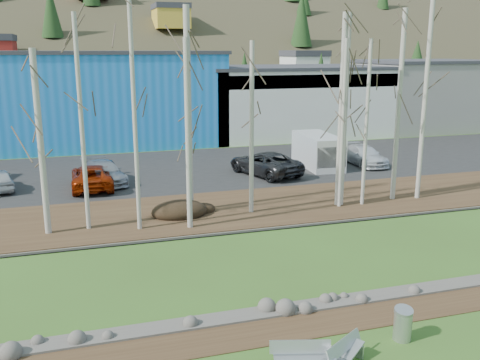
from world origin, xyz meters
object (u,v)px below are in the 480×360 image
object	(u,v)px
car_3	(104,172)
car_5	(364,155)
van_white	(319,151)
bench_damaged	(343,354)
litter_bin	(403,325)
bench_intact	(303,357)
car_2	(92,176)
car_4	(265,163)
car_1	(101,170)

from	to	relation	value
car_3	car_5	world-z (taller)	car_3
car_5	van_white	size ratio (longest dim) A/B	0.88
bench_damaged	litter_bin	size ratio (longest dim) A/B	1.77
bench_intact	car_2	world-z (taller)	car_2
bench_intact	van_white	xyz separation A→B (m)	(11.18, 22.78, 0.88)
bench_damaged	car_5	distance (m)	26.37
car_3	car_5	bearing A→B (deg)	-13.64
car_2	car_3	distance (m)	1.26
bench_damaged	car_5	bearing A→B (deg)	27.73
bench_damaged	car_4	xyz separation A→B (m)	(5.51, 21.70, 0.57)
car_1	car_4	bearing A→B (deg)	162.86
litter_bin	car_3	distance (m)	22.98
bench_intact	litter_bin	xyz separation A→B (m)	(3.46, 0.60, 0.05)
van_white	car_1	bearing A→B (deg)	-178.01
bench_damaged	van_white	size ratio (longest dim) A/B	0.30
car_1	van_white	xyz separation A→B (m)	(15.21, -0.53, 0.52)
car_1	car_2	bearing A→B (deg)	63.05
litter_bin	bench_intact	bearing A→B (deg)	-170.13
bench_damaged	car_2	size ratio (longest dim) A/B	0.32
car_2	van_white	world-z (taller)	van_white
car_3	car_1	bearing A→B (deg)	81.86
litter_bin	car_4	xyz separation A→B (m)	(3.19, 21.00, 0.47)
bench_intact	van_white	bearing A→B (deg)	79.39
van_white	car_3	bearing A→B (deg)	-174.45
car_1	bench_damaged	bearing A→B (deg)	94.37
bench_intact	car_2	size ratio (longest dim) A/B	0.34
litter_bin	car_3	xyz separation A→B (m)	(-7.39, 21.76, 0.37)
car_2	litter_bin	bearing A→B (deg)	111.89
bench_intact	car_3	distance (m)	22.71
bench_intact	car_4	bearing A→B (deg)	88.43
bench_intact	car_1	bearing A→B (deg)	115.34
car_2	car_4	xyz separation A→B (m)	(11.34, 0.24, 0.08)
car_1	van_white	bearing A→B (deg)	169.93
bench_intact	car_3	xyz separation A→B (m)	(-3.93, 22.36, 0.42)
car_2	van_white	bearing A→B (deg)	-174.46
car_1	car_5	xyz separation A→B (m)	(18.72, -0.79, 0.06)
car_1	car_4	xyz separation A→B (m)	(10.68, -1.70, 0.15)
bench_intact	car_5	xyz separation A→B (m)	(14.69, 22.52, 0.42)
bench_damaged	car_4	world-z (taller)	car_4
car_1	litter_bin	bearing A→B (deg)	100.17
car_1	car_4	distance (m)	10.81
bench_damaged	car_5	world-z (taller)	car_5
bench_damaged	bench_intact	bearing A→B (deg)	143.63
car_5	car_3	bearing A→B (deg)	-179.62
car_3	car_4	bearing A→B (deg)	-18.22
van_white	car_4	bearing A→B (deg)	-161.51
car_1	car_3	xyz separation A→B (m)	(0.10, -0.94, 0.06)
bench_intact	car_5	bearing A→B (deg)	72.42
car_4	bench_intact	bearing A→B (deg)	53.75
car_1	van_white	distance (m)	15.23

